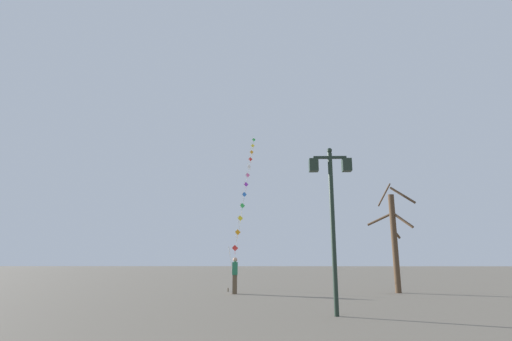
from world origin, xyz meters
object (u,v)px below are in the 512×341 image
Objects in this scene: bare_tree at (394,237)px; twin_lantern_lamp_post at (332,197)px; kite_train at (246,186)px; kite_flyer at (235,274)px.

twin_lantern_lamp_post is at bearing -118.80° from bare_tree.
kite_train is at bearing 101.40° from twin_lantern_lamp_post.
kite_flyer is (0.03, -10.20, -6.27)m from kite_train.
kite_flyer is at bearing -174.94° from bare_tree.
bare_tree is (4.50, 8.18, -0.78)m from twin_lantern_lamp_post.
kite_flyer is (-3.53, 7.47, -2.58)m from twin_lantern_lamp_post.
kite_train reaches higher than kite_flyer.
twin_lantern_lamp_post is 0.30× the size of kite_train.
twin_lantern_lamp_post is 2.95× the size of kite_flyer.
kite_train reaches higher than bare_tree.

